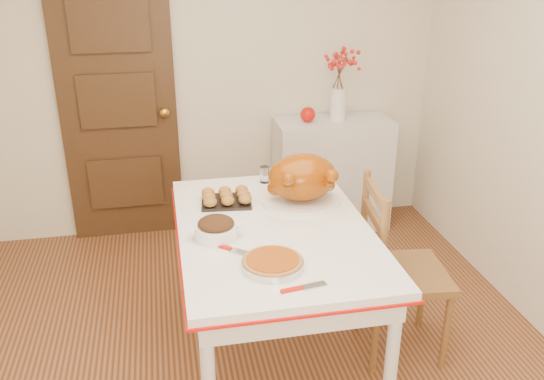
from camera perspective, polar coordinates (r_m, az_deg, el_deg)
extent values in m
cube|color=silver|center=(4.43, -6.12, 11.38)|extent=(3.50, 0.00, 2.50)
cube|color=#372316|center=(4.45, -15.05, 7.84)|extent=(0.85, 0.06, 2.06)
cube|color=silver|center=(4.63, 5.98, 1.56)|extent=(0.90, 0.40, 0.90)
sphere|color=red|center=(4.41, 3.60, 7.52)|extent=(0.12, 0.12, 0.12)
cylinder|color=#903E0B|center=(2.52, 0.06, -7.17)|extent=(0.33, 0.33, 0.06)
cylinder|color=white|center=(3.39, -0.73, 1.56)|extent=(0.06, 0.06, 0.10)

